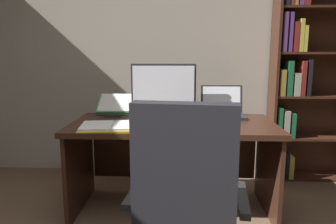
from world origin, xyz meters
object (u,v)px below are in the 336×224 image
at_px(reading_stand_with_book, 116,105).
at_px(pen, 148,121).
at_px(open_binder, 113,126).
at_px(keyboard, 161,125).
at_px(notepad, 145,122).
at_px(bookshelf, 305,74).
at_px(desk, 173,144).
at_px(monitor, 163,89).
at_px(computer_mouse, 202,124).
at_px(laptop, 223,110).
at_px(office_chair, 186,216).

relative_size(reading_stand_with_book, pen, 2.20).
bearing_deg(open_binder, keyboard, 1.51).
xyz_separation_m(open_binder, notepad, (0.21, 0.19, -0.01)).
height_order(bookshelf, notepad, bookshelf).
bearing_deg(desk, pen, -156.93).
distance_m(monitor, computer_mouse, 0.54).
bearing_deg(bookshelf, desk, -152.37).
xyz_separation_m(bookshelf, notepad, (-1.47, -0.74, -0.32)).
bearing_deg(monitor, laptop, 0.62).
bearing_deg(monitor, pen, -112.73).
bearing_deg(computer_mouse, reading_stand_with_book, 147.56).
xyz_separation_m(office_chair, computer_mouse, (0.12, 0.79, 0.30)).
relative_size(office_chair, monitor, 1.90).
bearing_deg(laptop, bookshelf, 29.60).
relative_size(bookshelf, laptop, 5.81).
bearing_deg(notepad, keyboard, -47.10).
bearing_deg(reading_stand_with_book, computer_mouse, -32.44).
distance_m(monitor, reading_stand_with_book, 0.45).
bearing_deg(open_binder, laptop, 21.23).
distance_m(monitor, notepad, 0.36).
relative_size(bookshelf, keyboard, 4.95).
distance_m(reading_stand_with_book, open_binder, 0.52).
distance_m(computer_mouse, reading_stand_with_book, 0.86).
bearing_deg(reading_stand_with_book, keyboard, -47.38).
xyz_separation_m(reading_stand_with_book, pen, (0.32, -0.32, -0.07)).
distance_m(bookshelf, computer_mouse, 1.40).
height_order(bookshelf, laptop, bookshelf).
height_order(reading_stand_with_book, pen, reading_stand_with_book).
height_order(keyboard, open_binder, same).
distance_m(computer_mouse, open_binder, 0.64).
xyz_separation_m(monitor, computer_mouse, (0.30, -0.39, -0.21)).
bearing_deg(laptop, open_binder, -151.89).
bearing_deg(monitor, keyboard, -90.00).
bearing_deg(office_chair, pen, 113.78).
relative_size(desk, open_binder, 3.14).
distance_m(laptop, keyboard, 0.64).
xyz_separation_m(office_chair, pen, (-0.28, 0.92, 0.30)).
bearing_deg(desk, reading_stand_with_book, 154.73).
height_order(monitor, keyboard, monitor).
height_order(office_chair, reading_stand_with_book, office_chair).
height_order(bookshelf, open_binder, bookshelf).
bearing_deg(laptop, reading_stand_with_book, 176.20).
bearing_deg(desk, notepad, -158.89).
xyz_separation_m(computer_mouse, reading_stand_with_book, (-0.72, 0.46, 0.06)).
height_order(desk, open_binder, open_binder).
distance_m(bookshelf, reading_stand_with_book, 1.83).
bearing_deg(office_chair, keyboard, 109.34).
height_order(bookshelf, keyboard, bookshelf).
bearing_deg(desk, monitor, 116.39).
height_order(desk, notepad, notepad).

